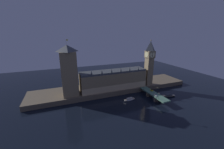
# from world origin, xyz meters

# --- Properties ---
(ground_plane) EXTENTS (400.00, 400.00, 0.00)m
(ground_plane) POSITION_xyz_m (0.00, 0.00, 0.00)
(ground_plane) COLOR black
(embankment) EXTENTS (220.00, 42.00, 6.02)m
(embankment) POSITION_xyz_m (0.00, 39.00, 3.01)
(embankment) COLOR brown
(embankment) RESTS_ON ground_plane
(parliament_hall) EXTENTS (88.39, 20.47, 29.77)m
(parliament_hall) POSITION_xyz_m (-2.19, 30.56, 18.39)
(parliament_hall) COLOR #8E7A56
(parliament_hall) RESTS_ON embankment
(clock_tower) EXTENTS (11.30, 11.41, 63.44)m
(clock_tower) POSITION_xyz_m (49.71, 26.08, 39.53)
(clock_tower) COLOR #8E7A56
(clock_tower) RESTS_ON embankment
(victoria_tower) EXTENTS (18.07, 18.07, 65.43)m
(victoria_tower) POSITION_xyz_m (-58.36, 30.36, 35.87)
(victoria_tower) COLOR #8E7A56
(victoria_tower) RESTS_ON embankment
(bridge) EXTENTS (10.10, 46.00, 6.86)m
(bridge) POSITION_xyz_m (36.66, -5.00, 5.08)
(bridge) COLOR #4C7560
(bridge) RESTS_ON ground_plane
(car_northbound_trail) EXTENTS (2.05, 4.19, 1.30)m
(car_northbound_trail) POSITION_xyz_m (34.44, -11.15, 7.47)
(car_northbound_trail) COLOR silver
(car_northbound_trail) RESTS_ON bridge
(car_southbound_trail) EXTENTS (2.11, 4.34, 1.58)m
(car_southbound_trail) POSITION_xyz_m (38.88, 2.27, 7.60)
(car_southbound_trail) COLOR yellow
(car_southbound_trail) RESTS_ON bridge
(pedestrian_near_rail) EXTENTS (0.38, 0.38, 1.57)m
(pedestrian_near_rail) POSITION_xyz_m (32.22, -16.20, 7.68)
(pedestrian_near_rail) COLOR black
(pedestrian_near_rail) RESTS_ON bridge
(street_lamp_near) EXTENTS (1.34, 0.60, 7.17)m
(street_lamp_near) POSITION_xyz_m (31.82, -19.72, 11.34)
(street_lamp_near) COLOR #2D3333
(street_lamp_near) RESTS_ON bridge
(street_lamp_mid) EXTENTS (1.34, 0.60, 6.98)m
(street_lamp_mid) POSITION_xyz_m (41.51, -5.00, 11.22)
(street_lamp_mid) COLOR #2D3333
(street_lamp_mid) RESTS_ON bridge
(street_lamp_far) EXTENTS (1.34, 0.60, 6.21)m
(street_lamp_far) POSITION_xyz_m (31.82, 9.72, 10.75)
(street_lamp_far) COLOR #2D3333
(street_lamp_far) RESTS_ON bridge
(boat_upstream) EXTENTS (16.01, 4.83, 3.46)m
(boat_upstream) POSITION_xyz_m (6.51, 0.86, 1.27)
(boat_upstream) COLOR white
(boat_upstream) RESTS_ON ground_plane
(boat_downstream) EXTENTS (18.58, 9.30, 3.42)m
(boat_downstream) POSITION_xyz_m (58.05, -8.01, 1.25)
(boat_downstream) COLOR #28282D
(boat_downstream) RESTS_ON ground_plane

